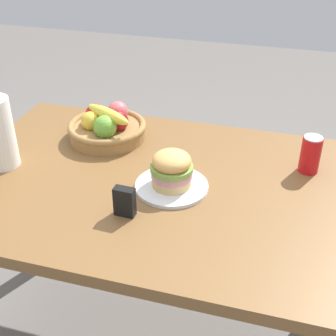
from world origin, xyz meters
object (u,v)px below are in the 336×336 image
at_px(plate, 172,186).
at_px(fruit_basket, 107,126).
at_px(sandwich, 172,169).
at_px(soda_can, 311,154).
at_px(napkin_holder, 125,202).

bearing_deg(plate, fruit_basket, 141.63).
distance_m(sandwich, soda_can, 0.46).
xyz_separation_m(plate, fruit_basket, (-0.32, 0.25, 0.04)).
height_order(plate, napkin_holder, napkin_holder).
relative_size(plate, soda_can, 1.83).
distance_m(plate, fruit_basket, 0.41).
bearing_deg(fruit_basket, plate, -38.37).
xyz_separation_m(fruit_basket, napkin_holder, (0.23, -0.42, -0.00)).
xyz_separation_m(soda_can, fruit_basket, (-0.73, 0.03, -0.01)).
distance_m(plate, soda_can, 0.47).
distance_m(sandwich, fruit_basket, 0.41).
xyz_separation_m(plate, sandwich, (0.00, 0.00, 0.06)).
xyz_separation_m(soda_can, napkin_holder, (-0.50, -0.39, -0.02)).
bearing_deg(soda_can, fruit_basket, 177.69).
height_order(sandwich, fruit_basket, fruit_basket).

